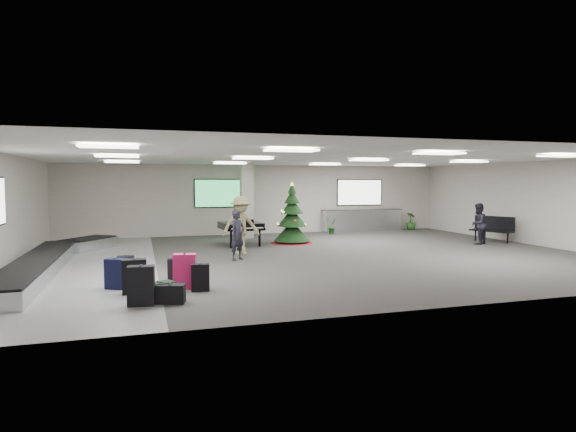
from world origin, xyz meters
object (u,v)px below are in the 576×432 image
object	(u,v)px
pink_suitcase	(185,271)
potted_plant_left	(332,226)
baggage_carousel	(50,260)
traveler_a	(238,235)
traveler_bench	(478,224)
potted_plant_right	(411,221)
bench	(494,228)
christmas_tree	(292,222)
traveler_b	(241,225)
service_counter	(362,220)
grand_piano	(241,226)

from	to	relation	value
pink_suitcase	potted_plant_left	bearing A→B (deg)	63.81
baggage_carousel	traveler_a	bearing A→B (deg)	-1.85
traveler_bench	potted_plant_right	distance (m)	5.81
baggage_carousel	potted_plant_right	size ratio (longest dim) A/B	10.95
traveler_a	bench	bearing A→B (deg)	-30.07
traveler_bench	potted_plant_right	world-z (taller)	traveler_bench
christmas_tree	traveler_b	xyz separation A→B (m)	(-2.53, -2.37, 0.14)
christmas_tree	traveler_b	size ratio (longest dim) A/B	1.25
bench	potted_plant_right	world-z (taller)	bench
traveler_a	christmas_tree	bearing A→B (deg)	13.15
traveler_b	bench	bearing A→B (deg)	-3.78
baggage_carousel	bench	world-z (taller)	bench
bench	traveler_b	world-z (taller)	traveler_b
service_counter	grand_piano	bearing A→B (deg)	-152.55
baggage_carousel	grand_piano	bearing A→B (deg)	27.92
baggage_carousel	pink_suitcase	distance (m)	5.04
service_counter	traveler_bench	distance (m)	6.27
christmas_tree	potted_plant_left	distance (m)	3.79
bench	traveler_b	xyz separation A→B (m)	(-10.36, -0.27, 0.39)
baggage_carousel	traveler_bench	size ratio (longest dim) A/B	6.11
bench	potted_plant_right	xyz separation A→B (m)	(-0.48, 5.36, -0.14)
bench	traveler_bench	world-z (taller)	traveler_bench
baggage_carousel	service_counter	bearing A→B (deg)	27.67
bench	traveler_b	size ratio (longest dim) A/B	0.88
potted_plant_left	traveler_a	bearing A→B (deg)	-132.89
service_counter	potted_plant_right	world-z (taller)	service_counter
grand_piano	traveler_b	distance (m)	2.33
potted_plant_left	potted_plant_right	size ratio (longest dim) A/B	0.84
traveler_bench	traveler_b	bearing A→B (deg)	-28.19
traveler_a	potted_plant_left	bearing A→B (deg)	9.60
christmas_tree	traveler_b	distance (m)	3.47
pink_suitcase	potted_plant_right	distance (m)	15.92
christmas_tree	bench	bearing A→B (deg)	-15.00
service_counter	christmas_tree	size ratio (longest dim) A/B	1.67
baggage_carousel	grand_piano	xyz separation A→B (m)	(6.08, 3.22, 0.52)
bench	traveler_bench	bearing A→B (deg)	176.28
christmas_tree	traveler_bench	bearing A→B (deg)	-20.40
traveler_a	potted_plant_left	size ratio (longest dim) A/B	2.08
bench	potted_plant_left	world-z (taller)	bench
baggage_carousel	traveler_b	world-z (taller)	traveler_b
christmas_tree	grand_piano	world-z (taller)	christmas_tree
service_counter	potted_plant_left	xyz separation A→B (m)	(-1.93, -0.85, -0.18)
traveler_bench	baggage_carousel	bearing A→B (deg)	-24.20
christmas_tree	traveler_b	bearing A→B (deg)	-136.88
bench	potted_plant_left	bearing A→B (deg)	112.88
pink_suitcase	bench	xyz separation A→B (m)	(12.60, 4.96, 0.19)
traveler_b	potted_plant_right	bearing A→B (deg)	24.38
baggage_carousel	christmas_tree	world-z (taller)	christmas_tree
service_counter	potted_plant_left	world-z (taller)	service_counter
service_counter	potted_plant_right	bearing A→B (deg)	-3.23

